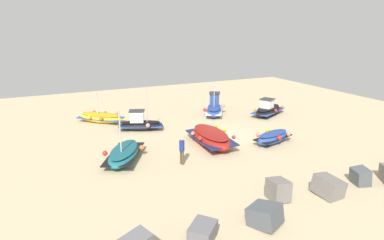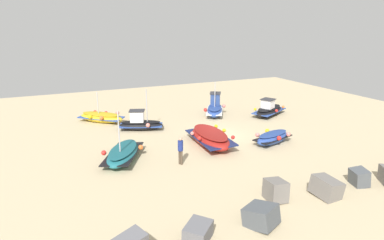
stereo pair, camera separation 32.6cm
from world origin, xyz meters
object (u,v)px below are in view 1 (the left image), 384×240
Objects in this scene: fishing_boat_2 at (211,137)px; fishing_boat_5 at (268,110)px; fishing_boat_1 at (273,137)px; person_walking at (182,149)px; fishing_boat_0 at (214,108)px; fishing_boat_3 at (124,154)px; fishing_boat_4 at (100,117)px; fishing_boat_6 at (140,124)px.

fishing_boat_5 is at bearing 122.00° from fishing_boat_2.
fishing_boat_1 is 0.77× the size of fishing_boat_5.
fishing_boat_1 is 0.70× the size of fishing_boat_2.
fishing_boat_2 is 3.98m from person_walking.
fishing_boat_0 is 2.27× the size of person_walking.
fishing_boat_2 is at bearing 142.39° from fishing_boat_1.
fishing_boat_3 is 1.02× the size of fishing_boat_5.
fishing_boat_4 is (10.22, -10.67, -0.01)m from fishing_boat_1.
fishing_boat_3 is at bearing 155.52° from fishing_boat_0.
fishing_boat_5 is 12.24m from fishing_boat_6.
fishing_boat_6 is at bearing 121.04° from fishing_boat_1.
fishing_boat_1 is at bearing 159.16° from fishing_boat_6.
person_walking is (-3.04, 2.14, 0.58)m from fishing_boat_3.
fishing_boat_4 is (10.15, -2.00, -0.20)m from fishing_boat_0.
fishing_boat_4 is at bearing -43.63° from fishing_boat_5.
fishing_boat_6 reaches higher than fishing_boat_1.
fishing_boat_4 is at bearing -34.35° from fishing_boat_6.
fishing_boat_3 reaches higher than fishing_boat_1.
fishing_boat_0 is 0.88× the size of fishing_boat_3.
fishing_boat_4 reaches higher than fishing_boat_5.
fishing_boat_2 is 1.23× the size of fishing_boat_4.
fishing_boat_3 is (6.25, 0.16, -0.13)m from fishing_boat_2.
fishing_boat_4 is 4.40m from fishing_boat_6.
fishing_boat_6 is (7.67, 1.63, -0.09)m from fishing_boat_0.
fishing_boat_1 is at bearing 71.93° from fishing_boat_2.
fishing_boat_3 reaches higher than fishing_boat_4.
fishing_boat_1 is at bearing -148.78° from fishing_boat_0.
fishing_boat_6 is (12.22, -0.57, 0.03)m from fishing_boat_5.
fishing_boat_4 is 11.71m from person_walking.
fishing_boat_6 is at bearing -30.34° from fishing_boat_5.
fishing_boat_6 is (7.75, -7.03, 0.10)m from fishing_boat_1.
fishing_boat_1 is 0.91× the size of fishing_boat_6.
fishing_boat_6 is at bearing -144.08° from fishing_boat_2.
fishing_boat_6 reaches higher than fishing_boat_4.
fishing_boat_4 is (6.01, -9.06, -0.12)m from fishing_boat_2.
fishing_boat_5 is 13.89m from person_walking.
fishing_boat_3 is 9.22m from fishing_boat_4.
fishing_boat_0 is at bearing -26.44° from fishing_boat_3.
fishing_boat_2 is at bearing 1.53° from fishing_boat_5.
fishing_boat_0 is at bearing 73.75° from fishing_boat_1.
fishing_boat_5 is at bearing -161.30° from fishing_boat_6.
fishing_boat_3 is at bearing -57.25° from person_walking.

